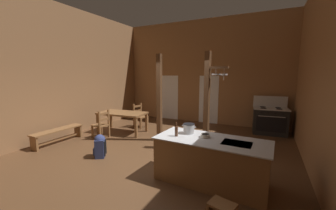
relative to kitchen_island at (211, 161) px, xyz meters
name	(u,v)px	position (x,y,z in m)	size (l,w,h in m)	color
ground_plane	(148,160)	(-1.73, 0.42, -0.49)	(7.87, 9.56, 0.10)	brown
wall_back	(202,72)	(-1.73, 4.87, 1.75)	(7.87, 0.14, 4.39)	#93663F
wall_left	(51,72)	(-5.34, 0.42, 1.75)	(0.14, 9.56, 4.39)	#93663F
wall_right	(336,70)	(1.88, 0.42, 1.75)	(0.14, 9.56, 4.39)	#93663F
glazed_door_back_left	(168,97)	(-3.32, 4.79, 0.58)	(1.00, 0.01, 2.05)	white
glazed_panel_back_right	(208,100)	(-1.38, 4.79, 0.58)	(0.84, 0.01, 2.05)	white
kitchen_island	(211,161)	(0.00, 0.00, 0.00)	(2.20, 1.05, 0.88)	brown
stove_range	(270,120)	(1.03, 4.22, 0.04)	(1.21, 0.91, 1.32)	black
support_post_with_pot_rack	(208,98)	(-0.57, 1.75, 1.02)	(0.65, 0.25, 2.74)	brown
support_post_center	(159,98)	(-2.15, 1.81, 0.93)	(0.14, 0.14, 2.74)	brown
dining_table	(122,115)	(-3.81, 2.00, 0.21)	(1.78, 1.06, 0.74)	brown
ladderback_chair_near_window	(102,125)	(-4.00, 1.15, 0.01)	(0.48, 0.48, 0.95)	brown
ladderback_chair_by_post	(140,116)	(-3.64, 2.87, 0.01)	(0.53, 0.53, 0.95)	brown
bench_along_left_wall	(58,133)	(-4.83, 0.15, -0.13)	(0.38, 1.57, 0.44)	brown
backpack	(100,145)	(-2.88, -0.07, -0.13)	(0.38, 0.39, 0.60)	navy
stockpot_on_counter	(189,128)	(-0.54, 0.18, 0.55)	(0.31, 0.24, 0.21)	silver
mixing_bowl_on_counter	(205,136)	(-0.15, 0.06, 0.48)	(0.19, 0.19, 0.07)	silver
bottle_tall_on_counter	(176,131)	(-0.69, -0.12, 0.55)	(0.07, 0.07, 0.28)	#56331E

